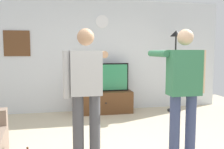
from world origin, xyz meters
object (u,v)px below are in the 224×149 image
wall_clock (102,21)px  television (104,77)px  floor_lamp (176,54)px  framed_picture (17,43)px  person_standing_nearer_lamp (86,89)px  tv_stand (104,102)px  person_standing_nearer_couch (183,86)px

wall_clock → television: bearing=-90.0°
floor_lamp → framed_picture: bearing=172.9°
floor_lamp → person_standing_nearer_lamp: floor_lamp is taller
tv_stand → television: (0.00, 0.05, 0.59)m
wall_clock → framed_picture: size_ratio=0.53×
television → floor_lamp: bearing=-7.0°
television → person_standing_nearer_couch: bearing=-76.1°
framed_picture → person_standing_nearer_lamp: 3.14m
television → tv_stand: bearing=-90.0°
tv_stand → person_standing_nearer_lamp: bearing=-104.7°
person_standing_nearer_lamp → tv_stand: bearing=75.3°
tv_stand → framed_picture: bearing=171.4°
tv_stand → wall_clock: (0.00, 0.29, 1.91)m
tv_stand → person_standing_nearer_couch: (0.64, -2.54, 0.74)m
framed_picture → tv_stand: bearing=-8.6°
wall_clock → person_standing_nearer_lamp: bearing=-103.2°
person_standing_nearer_lamp → wall_clock: bearing=76.8°
tv_stand → person_standing_nearer_couch: 2.72m
floor_lamp → person_standing_nearer_couch: floor_lamp is taller
wall_clock → floor_lamp: size_ratio=0.16×
tv_stand → framed_picture: (-1.95, 0.30, 1.38)m
television → floor_lamp: 1.80m
television → wall_clock: bearing=90.0°
tv_stand → wall_clock: wall_clock is taller
television → person_standing_nearer_lamp: bearing=-104.5°
framed_picture → person_standing_nearer_lamp: framed_picture is taller
floor_lamp → person_standing_nearer_lamp: size_ratio=1.12×
wall_clock → person_standing_nearer_lamp: (-0.65, -2.77, -1.19)m
wall_clock → framed_picture: 2.02m
wall_clock → floor_lamp: bearing=-14.9°
tv_stand → floor_lamp: (1.70, -0.16, 1.14)m
floor_lamp → person_standing_nearer_lamp: 3.33m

